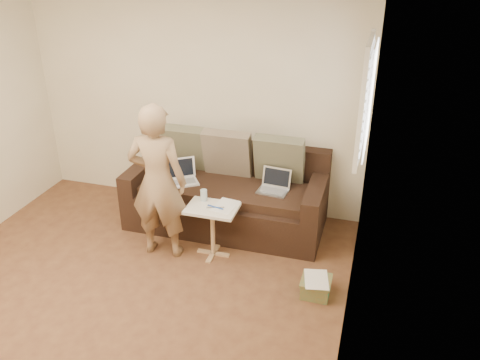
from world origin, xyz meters
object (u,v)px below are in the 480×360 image
(side_table, at_px, (213,231))
(sofa, at_px, (226,191))
(person, at_px, (158,182))
(striped_box, at_px, (316,287))
(drinking_glass, at_px, (204,195))
(laptop_silver, at_px, (273,192))
(laptop_white, at_px, (182,183))

(side_table, bearing_deg, sofa, 94.97)
(sofa, xyz_separation_m, person, (-0.47, -0.73, 0.39))
(sofa, height_order, striped_box, sofa)
(sofa, xyz_separation_m, striped_box, (1.18, -0.98, -0.34))
(sofa, xyz_separation_m, drinking_glass, (-0.07, -0.51, 0.20))
(person, bearing_deg, sofa, -127.74)
(laptop_silver, height_order, side_table, laptop_silver)
(laptop_white, bearing_deg, laptop_silver, -30.25)
(laptop_white, bearing_deg, person, -124.43)
(sofa, height_order, person, person)
(side_table, relative_size, striped_box, 2.05)
(side_table, height_order, drinking_glass, drinking_glass)
(laptop_silver, height_order, striped_box, laptop_silver)
(sofa, bearing_deg, side_table, -85.03)
(laptop_white, bearing_deg, drinking_glass, -78.24)
(laptop_silver, bearing_deg, drinking_glass, -137.17)
(laptop_white, xyz_separation_m, person, (0.00, -0.60, 0.30))
(person, bearing_deg, laptop_white, -94.33)
(side_table, bearing_deg, drinking_glass, 138.67)
(person, relative_size, side_table, 2.90)
(laptop_white, height_order, drinking_glass, drinking_glass)
(sofa, bearing_deg, striped_box, -39.48)
(person, distance_m, striped_box, 1.83)
(laptop_white, bearing_deg, striped_box, -61.69)
(side_table, xyz_separation_m, striped_box, (1.13, -0.35, -0.20))
(laptop_silver, distance_m, striped_box, 1.20)
(sofa, distance_m, side_table, 0.64)
(sofa, relative_size, laptop_white, 6.31)
(drinking_glass, distance_m, striped_box, 1.44)
(laptop_silver, xyz_separation_m, laptop_white, (-1.02, -0.08, 0.00))
(striped_box, bearing_deg, sofa, 140.52)
(laptop_white, xyz_separation_m, side_table, (0.53, -0.50, -0.24))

